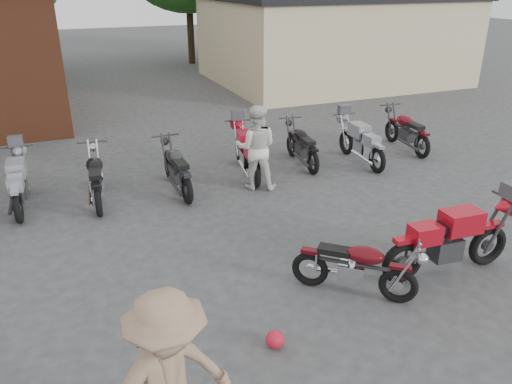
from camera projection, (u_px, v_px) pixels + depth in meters
name	position (u px, v px, depth m)	size (l,w,h in m)	color
ground	(342.00, 304.00, 7.26)	(90.00, 90.00, 0.00)	#373739
stucco_building	(331.00, 40.00, 22.27)	(10.00, 8.00, 3.50)	#C6B78D
vintage_motorcycle	(357.00, 264.00, 7.28)	(1.80, 0.59, 1.05)	#530A10
sportbike	(451.00, 237.00, 7.78)	(2.23, 0.74, 1.29)	#AF0E1C
helmet	(275.00, 340.00, 6.37)	(0.25, 0.25, 0.23)	red
person_light	(256.00, 148.00, 10.88)	(0.92, 0.72, 1.89)	silver
row_bike_1	(18.00, 181.00, 10.08)	(2.00, 0.66, 1.16)	#90939D
row_bike_2	(96.00, 175.00, 10.36)	(2.01, 0.66, 1.17)	black
row_bike_3	(177.00, 166.00, 10.87)	(1.99, 0.66, 1.15)	#262528
row_bike_4	(247.00, 150.00, 11.76)	(2.11, 0.70, 1.22)	red
row_bike_5	(302.00, 143.00, 12.43)	(1.92, 0.63, 1.11)	black
row_bike_6	(361.00, 140.00, 12.53)	(2.04, 0.67, 1.18)	gray
row_bike_7	(407.00, 129.00, 13.52)	(2.02, 0.67, 1.17)	#590B15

